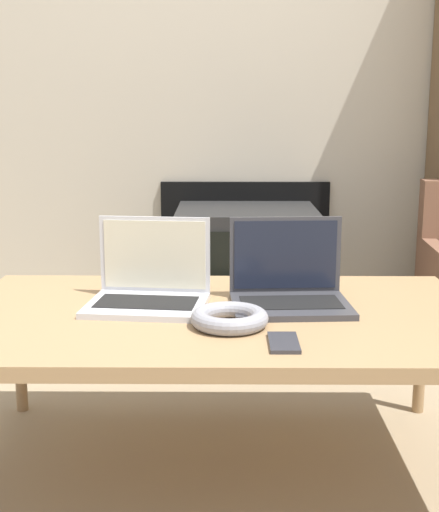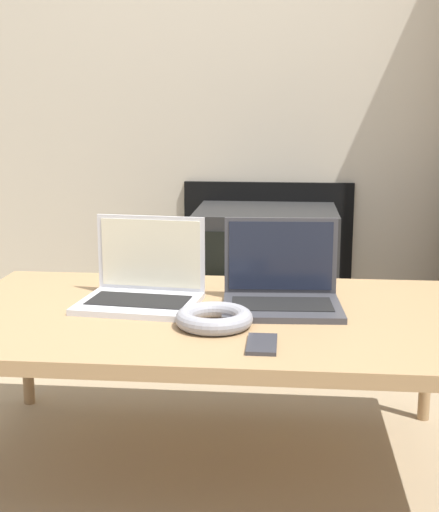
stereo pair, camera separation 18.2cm
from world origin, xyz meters
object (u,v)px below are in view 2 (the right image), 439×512
object	(u,v)px
laptop_left	(143,285)
laptop_right	(281,288)
phone	(262,344)
headphones	(214,318)
tv	(266,268)

from	to	relation	value
laptop_left	laptop_right	world-z (taller)	same
phone	laptop_left	bearing A→B (deg)	135.59
headphones	laptop_left	bearing A→B (deg)	137.41
laptop_right	headphones	distance (m)	0.25
phone	tv	bearing A→B (deg)	91.50
laptop_right	headphones	xyz separation A→B (m)	(-0.16, -0.20, -0.03)
laptop_left	phone	xyz separation A→B (m)	(0.33, -0.33, -0.04)
phone	tv	xyz separation A→B (m)	(-0.04, 1.51, -0.18)
laptop_left	tv	xyz separation A→B (m)	(0.29, 1.19, -0.22)
laptop_right	phone	world-z (taller)	laptop_right
laptop_left	laptop_right	bearing A→B (deg)	6.01
laptop_right	tv	xyz separation A→B (m)	(-0.08, 1.19, -0.22)
laptop_right	phone	size ratio (longest dim) A/B	2.44
tv	phone	bearing A→B (deg)	-88.50
laptop_right	tv	bearing A→B (deg)	90.45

